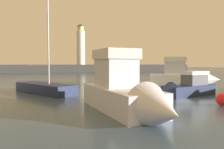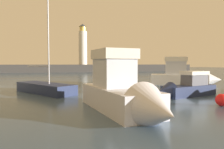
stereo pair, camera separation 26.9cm
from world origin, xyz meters
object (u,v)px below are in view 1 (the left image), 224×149
object	(u,v)px
lighthouse	(81,45)
motorboat_1	(184,88)
sailboat_moored	(45,88)
motorboat_0	(112,79)
motorboat_3	(185,76)
motorboat_2	(127,92)
mooring_buoy	(223,100)

from	to	relation	value
lighthouse	motorboat_1	xyz separation A→B (m)	(1.48, -50.62, -7.64)
lighthouse	sailboat_moored	size ratio (longest dim) A/B	1.37
motorboat_0	motorboat_3	size ratio (longest dim) A/B	0.92
motorboat_1	sailboat_moored	size ratio (longest dim) A/B	0.66
motorboat_0	sailboat_moored	distance (m)	9.04
motorboat_2	mooring_buoy	xyz separation A→B (m)	(6.26, 0.09, -0.71)
motorboat_1	motorboat_2	size ratio (longest dim) A/B	0.76
motorboat_1	lighthouse	bearing A→B (deg)	91.68
sailboat_moored	motorboat_0	bearing A→B (deg)	33.32
motorboat_2	sailboat_moored	size ratio (longest dim) A/B	0.87
lighthouse	sailboat_moored	xyz separation A→B (m)	(-9.25, -45.75, -7.82)
motorboat_1	motorboat_0	bearing A→B (deg)	107.94
motorboat_2	sailboat_moored	bearing A→B (deg)	116.26
motorboat_0	motorboat_1	xyz separation A→B (m)	(3.19, -9.84, -0.09)
lighthouse	motorboat_1	size ratio (longest dim) A/B	2.08
lighthouse	mooring_buoy	distance (m)	55.15
motorboat_1	motorboat_2	bearing A→B (deg)	-147.56
mooring_buoy	lighthouse	bearing A→B (deg)	91.47
motorboat_2	lighthouse	bearing A→B (deg)	84.92
motorboat_1	motorboat_3	world-z (taller)	motorboat_3
motorboat_0	motorboat_3	world-z (taller)	motorboat_3
motorboat_1	sailboat_moored	world-z (taller)	sailboat_moored
motorboat_3	sailboat_moored	bearing A→B (deg)	-170.01
motorboat_2	sailboat_moored	xyz separation A→B (m)	(-4.39, 8.90, -0.60)
motorboat_1	mooring_buoy	size ratio (longest dim) A/B	8.01
motorboat_2	motorboat_1	bearing A→B (deg)	32.44
sailboat_moored	mooring_buoy	bearing A→B (deg)	-39.61
lighthouse	motorboat_0	bearing A→B (deg)	-92.39
lighthouse	motorboat_0	xyz separation A→B (m)	(-1.70, -40.78, -7.54)
lighthouse	motorboat_2	distance (m)	55.34
motorboat_1	motorboat_2	world-z (taller)	motorboat_2
mooring_buoy	motorboat_0	bearing A→B (deg)	102.67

